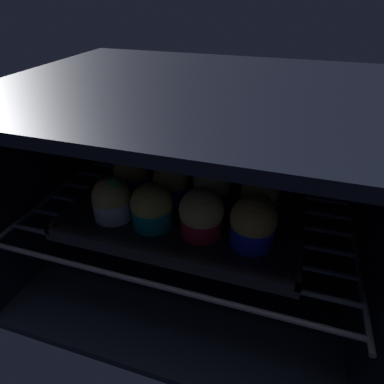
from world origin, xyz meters
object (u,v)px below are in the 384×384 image
muffin_row0_col0 (112,199)px  muffin_row2_col3 (264,174)px  muffin_row0_col2 (201,214)px  muffin_row0_col1 (152,207)px  muffin_row2_col1 (186,164)px  muffin_row1_col2 (212,186)px  muffin_row1_col3 (259,196)px  muffin_row1_col1 (171,183)px  muffin_row0_col3 (253,223)px  baking_tray (192,204)px  muffin_row2_col0 (151,156)px  muffin_row2_col2 (224,168)px  muffin_row1_col0 (132,174)px

muffin_row0_col0 → muffin_row2_col3: (22.28, 15.19, 0.38)cm
muffin_row0_col0 → muffin_row0_col2: (14.90, 0.22, 0.24)cm
muffin_row0_col1 → muffin_row2_col1: 15.67cm
muffin_row1_col2 → muffin_row1_col3: muffin_row1_col2 is taller
muffin_row1_col1 → muffin_row2_col3: muffin_row2_col3 is taller
muffin_row0_col3 → muffin_row1_col2: bearing=136.5°
baking_tray → muffin_row2_col0: muffin_row2_col0 is taller
muffin_row0_col2 → muffin_row2_col1: 17.02cm
muffin_row0_col1 → muffin_row2_col0: muffin_row2_col0 is taller
muffin_row2_col0 → muffin_row2_col1: bearing=-1.1°
baking_tray → muffin_row2_col2: (3.98, 7.26, 4.28)cm
muffin_row0_col3 → muffin_row1_col1: (-15.36, 7.40, -0.40)cm
muffin_row0_col0 → muffin_row2_col0: (-0.05, 15.66, 0.51)cm
muffin_row2_col0 → muffin_row1_col3: bearing=-19.3°
baking_tray → muffin_row2_col0: 14.26cm
muffin_row2_col0 → muffin_row0_col1: bearing=-65.9°
muffin_row1_col2 → muffin_row2_col0: (-14.53, 7.76, -0.07)cm
muffin_row1_col0 → baking_tray: bearing=-0.2°
muffin_row1_col1 → muffin_row1_col3: (15.20, 0.20, 0.25)cm
muffin_row2_col1 → muffin_row2_col3: 14.86cm
muffin_row0_col1 → muffin_row1_col3: muffin_row1_col3 is taller
baking_tray → muffin_row0_col2: bearing=-62.8°
muffin_row1_col3 → muffin_row0_col3: bearing=-88.8°
muffin_row1_col2 → muffin_row1_col3: 8.00cm
muffin_row1_col3 → muffin_row2_col0: (-22.52, 7.90, 0.16)cm
muffin_row1_col1 → muffin_row1_col3: muffin_row1_col3 is taller
muffin_row1_col0 → muffin_row1_col3: bearing=-0.0°
muffin_row0_col1 → muffin_row0_col3: size_ratio=0.93×
muffin_row0_col1 → muffin_row0_col2: (7.88, 0.37, 0.15)cm
muffin_row2_col0 → muffin_row2_col1: muffin_row2_col0 is taller
baking_tray → muffin_row2_col3: muffin_row2_col3 is taller
muffin_row2_col0 → muffin_row0_col2: bearing=-45.9°
muffin_row1_col3 → muffin_row2_col2: 10.39cm
muffin_row1_col1 → muffin_row2_col3: 16.85cm
muffin_row1_col0 → muffin_row0_col2: bearing=-26.4°
muffin_row1_col0 → muffin_row1_col1: muffin_row1_col0 is taller
muffin_row2_col0 → muffin_row2_col1: 7.50cm
muffin_row0_col1 → muffin_row1_col0: bearing=132.8°
muffin_row1_col1 → muffin_row2_col1: bearing=88.8°
baking_tray → muffin_row0_col0: (-11.04, -7.74, 3.72)cm
muffin_row0_col0 → muffin_row1_col3: bearing=19.0°
muffin_row0_col0 → muffin_row0_col1: 7.02cm
muffin_row1_col3 → muffin_row2_col1: bearing=152.7°
muffin_row1_col3 → muffin_row0_col1: bearing=-152.9°
muffin_row1_col0 → muffin_row2_col0: muffin_row2_col0 is taller
baking_tray → muffin_row0_col2: size_ratio=4.99×
baking_tray → muffin_row0_col1: muffin_row0_col1 is taller
muffin_row0_col2 → muffin_row1_col1: (-7.63, 7.34, -0.15)cm
muffin_row0_col2 → muffin_row1_col1: size_ratio=1.03×
muffin_row0_col2 → muffin_row1_col2: bearing=93.1°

